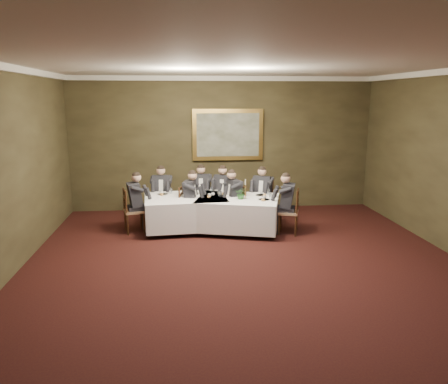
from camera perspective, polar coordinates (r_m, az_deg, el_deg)
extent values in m
plane|color=black|center=(7.27, 3.86, -11.78)|extent=(10.00, 10.00, 0.00)
cube|color=silver|center=(6.67, 4.30, 16.87)|extent=(8.00, 10.00, 0.10)
cube|color=#2E2817|center=(11.67, -0.17, 6.29)|extent=(8.00, 0.10, 3.50)
cube|color=white|center=(11.56, -0.15, 14.62)|extent=(8.00, 0.10, 0.12)
cube|color=black|center=(9.75, 1.85, -0.98)|extent=(1.99, 1.69, 0.04)
cube|color=white|center=(9.75, 1.85, -0.83)|extent=(2.06, 1.76, 0.02)
cube|color=white|center=(9.83, 1.84, -2.71)|extent=(2.09, 1.79, 0.65)
cube|color=black|center=(9.90, -5.09, -0.82)|extent=(1.83, 1.43, 0.04)
cube|color=white|center=(9.89, -5.10, -0.68)|extent=(1.90, 1.49, 0.02)
cube|color=white|center=(9.97, -5.06, -2.53)|extent=(1.92, 1.51, 0.65)
cube|color=#8C6747|center=(10.75, -0.05, -1.06)|extent=(0.57, 0.56, 0.05)
cube|color=black|center=(10.88, 0.27, 0.41)|extent=(0.36, 0.18, 0.54)
cube|color=black|center=(10.67, -0.05, 0.90)|extent=(0.51, 0.46, 0.55)
sphere|color=#DAA588|center=(10.61, -0.05, 2.91)|extent=(0.28, 0.28, 0.21)
cube|color=#8C6747|center=(10.64, 5.06, -1.26)|extent=(0.59, 0.58, 0.05)
cube|color=black|center=(10.76, 5.42, 0.23)|extent=(0.34, 0.22, 0.54)
cube|color=black|center=(10.56, 5.10, 0.72)|extent=(0.52, 0.48, 0.55)
sphere|color=#DAA588|center=(10.49, 5.14, 2.76)|extent=(0.29, 0.29, 0.21)
cube|color=#8C6747|center=(10.02, -4.53, -2.10)|extent=(0.51, 0.52, 0.05)
cube|color=black|center=(10.00, -5.62, -0.70)|extent=(0.11, 0.38, 0.54)
cube|color=black|center=(9.93, -4.57, 0.00)|extent=(0.39, 0.48, 0.55)
sphere|color=#DAA588|center=(9.86, -4.60, 2.16)|extent=(0.25, 0.25, 0.21)
cube|color=#8C6747|center=(9.73, 8.40, -2.62)|extent=(0.54, 0.55, 0.05)
cube|color=black|center=(9.66, 9.56, -1.27)|extent=(0.15, 0.37, 0.54)
cube|color=black|center=(9.64, 8.46, -0.47)|extent=(0.43, 0.50, 0.55)
sphere|color=#DAA588|center=(9.57, 8.54, 1.76)|extent=(0.27, 0.27, 0.21)
cube|color=#8C6747|center=(10.83, -8.08, -1.10)|extent=(0.47, 0.45, 0.05)
cube|color=black|center=(10.96, -8.01, 0.38)|extent=(0.38, 0.06, 0.54)
cube|color=black|center=(10.75, -8.14, 0.85)|extent=(0.44, 0.34, 0.55)
sphere|color=#DAA588|center=(10.68, -8.21, 2.85)|extent=(0.23, 0.23, 0.21)
cube|color=#8C6747|center=(10.90, -2.94, -0.90)|extent=(0.50, 0.49, 0.05)
cube|color=black|center=(11.03, -2.84, 0.56)|extent=(0.38, 0.09, 0.54)
cube|color=black|center=(10.82, -2.96, 1.04)|extent=(0.47, 0.38, 0.55)
sphere|color=#DAA588|center=(10.75, -2.98, 3.02)|extent=(0.24, 0.24, 0.21)
cube|color=#8C6747|center=(10.11, 1.40, -1.92)|extent=(0.52, 0.54, 0.05)
cube|color=black|center=(10.13, 2.39, -0.48)|extent=(0.13, 0.37, 0.54)
cube|color=black|center=(10.03, 1.41, 0.16)|extent=(0.41, 0.49, 0.55)
sphere|color=#DAA588|center=(9.96, 1.42, 2.29)|extent=(0.26, 0.26, 0.21)
cube|color=#8C6747|center=(9.93, -11.65, -2.45)|extent=(0.51, 0.53, 0.05)
cube|color=black|center=(9.85, -12.81, -1.15)|extent=(0.12, 0.38, 0.54)
cube|color=black|center=(9.84, -11.75, -0.33)|extent=(0.40, 0.48, 0.55)
sphere|color=#DAA588|center=(9.77, -11.84, 1.84)|extent=(0.25, 0.25, 0.21)
imported|color=#2D5926|center=(9.62, 2.26, -0.12)|extent=(0.26, 0.23, 0.27)
cylinder|color=#A67932|center=(9.73, 2.78, -0.75)|extent=(0.07, 0.07, 0.02)
cylinder|color=#A67932|center=(9.69, 2.79, 0.16)|extent=(0.01, 0.01, 0.30)
cylinder|color=white|center=(9.65, 2.80, 1.40)|extent=(0.02, 0.02, 0.13)
cylinder|color=white|center=(10.18, -0.55, -0.17)|extent=(0.25, 0.25, 0.01)
cylinder|color=white|center=(10.32, -0.63, 0.13)|extent=(0.08, 0.08, 0.05)
cylinder|color=white|center=(10.18, 0.40, 0.20)|extent=(0.06, 0.06, 0.14)
cylinder|color=white|center=(10.23, -8.02, -0.22)|extent=(0.25, 0.25, 0.01)
cylinder|color=white|center=(10.37, -7.99, 0.08)|extent=(0.08, 0.08, 0.05)
cylinder|color=white|center=(10.21, -7.08, 0.14)|extent=(0.06, 0.06, 0.14)
cube|color=gold|center=(11.60, 0.50, 7.49)|extent=(1.86, 0.08, 1.35)
cube|color=#494D33|center=(11.55, 0.53, 7.47)|extent=(1.64, 0.01, 1.13)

